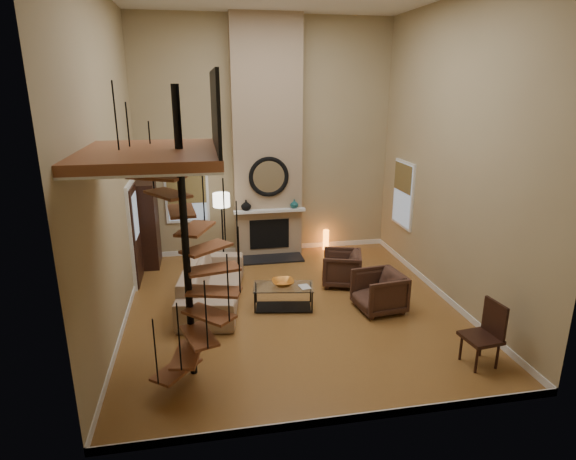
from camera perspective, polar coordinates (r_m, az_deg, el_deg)
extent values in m
cube|color=#AE7638|center=(9.02, 0.47, -9.31)|extent=(6.00, 6.50, 0.01)
cube|color=tan|center=(11.35, -2.67, 10.76)|extent=(6.00, 0.02, 5.50)
cube|color=tan|center=(5.08, 7.53, 2.58)|extent=(6.00, 0.02, 5.50)
cube|color=tan|center=(8.15, -20.83, 7.13)|extent=(0.02, 6.50, 5.50)
cube|color=tan|center=(9.22, 19.35, 8.33)|extent=(0.02, 6.50, 5.50)
cube|color=white|center=(11.94, -2.49, -2.18)|extent=(6.00, 0.02, 0.12)
cube|color=white|center=(6.32, 6.49, -21.71)|extent=(6.00, 0.02, 0.12)
cube|color=white|center=(8.97, -18.93, -10.00)|extent=(0.02, 6.50, 0.12)
cube|color=white|center=(9.95, 17.77, -7.13)|extent=(0.02, 6.50, 0.12)
cube|color=tan|center=(11.16, -2.53, 10.65)|extent=(1.60, 0.38, 5.50)
cube|color=black|center=(11.33, -2.00, -3.48)|extent=(1.50, 0.60, 0.04)
cube|color=black|center=(11.43, -2.25, -0.49)|extent=(0.95, 0.02, 0.72)
cube|color=white|center=(11.19, -2.22, 2.32)|extent=(1.70, 0.18, 0.06)
torus|color=black|center=(11.07, -2.32, 6.41)|extent=(0.94, 0.10, 0.94)
cylinder|color=white|center=(11.08, -2.33, 6.42)|extent=(0.80, 0.01, 0.80)
imported|color=black|center=(11.12, -5.07, 3.00)|extent=(0.24, 0.24, 0.25)
imported|color=#185256|center=(11.29, 0.76, 3.18)|extent=(0.20, 0.20, 0.21)
cube|color=white|center=(11.42, -12.09, 4.58)|extent=(1.02, 0.04, 1.52)
cube|color=#8C9EB2|center=(11.39, -12.10, 4.55)|extent=(0.90, 0.01, 1.40)
cube|color=olive|center=(11.33, -12.16, 5.57)|extent=(0.90, 0.01, 0.98)
cube|color=white|center=(11.17, 13.70, 4.19)|extent=(0.04, 1.02, 1.52)
cube|color=#8C9EB2|center=(11.16, 13.59, 4.19)|extent=(0.01, 0.90, 1.40)
cube|color=olive|center=(11.07, 13.65, 6.13)|extent=(0.01, 0.90, 0.63)
cube|color=white|center=(10.26, -18.02, -0.49)|extent=(0.06, 1.05, 2.16)
cube|color=black|center=(10.27, -17.82, -0.61)|extent=(0.05, 0.90, 2.05)
cube|color=#8C9EB2|center=(10.15, -17.87, 1.68)|extent=(0.01, 0.60, 0.90)
cube|color=brown|center=(6.21, -16.21, 8.76)|extent=(1.70, 2.20, 0.12)
cube|color=white|center=(6.22, -16.16, 8.07)|extent=(1.70, 2.20, 0.03)
cube|color=black|center=(6.13, -8.77, 14.12)|extent=(0.04, 2.20, 0.94)
cylinder|color=black|center=(6.45, -12.26, -1.37)|extent=(0.10, 0.10, 4.02)
cube|color=brown|center=(6.96, -13.27, -16.02)|extent=(0.71, 0.78, 0.04)
cylinder|color=black|center=(6.49, -15.67, -13.95)|extent=(0.02, 0.02, 0.94)
cube|color=brown|center=(6.75, -12.06, -14.44)|extent=(0.46, 0.77, 0.04)
cylinder|color=black|center=(6.21, -12.98, -12.47)|extent=(0.02, 0.02, 0.94)
cube|color=brown|center=(6.63, -10.66, -12.40)|extent=(0.55, 0.79, 0.04)
cylinder|color=black|center=(6.10, -9.83, -10.07)|extent=(0.02, 0.02, 0.94)
cube|color=brown|center=(6.58, -9.49, -9.97)|extent=(0.75, 0.74, 0.04)
cylinder|color=black|center=(6.16, -7.22, -6.98)|extent=(0.02, 0.02, 0.94)
cube|color=brown|center=(6.61, -8.87, -7.32)|extent=(0.79, 0.53, 0.04)
cylinder|color=black|center=(6.35, -5.91, -3.64)|extent=(0.02, 0.02, 0.94)
cube|color=brown|center=(6.67, -8.97, -4.67)|extent=(0.77, 0.48, 0.04)
cylinder|color=black|center=(6.59, -6.13, -0.46)|extent=(0.02, 0.02, 0.94)
cube|color=brown|center=(6.72, -9.77, -2.16)|extent=(0.77, 0.72, 0.04)
cylinder|color=black|center=(6.81, -7.69, 2.34)|extent=(0.02, 0.02, 0.94)
cube|color=brown|center=(6.74, -11.10, 0.15)|extent=(0.58, 0.79, 0.04)
cylinder|color=black|center=(6.95, -10.20, 4.71)|extent=(0.02, 0.02, 0.94)
cube|color=brown|center=(6.70, -12.70, 2.25)|extent=(0.41, 0.75, 0.04)
cylinder|color=black|center=(6.95, -13.18, 6.73)|extent=(0.02, 0.02, 0.94)
cube|color=brown|center=(6.59, -14.28, 4.23)|extent=(0.68, 0.79, 0.04)
cylinder|color=black|center=(6.82, -16.14, 8.53)|extent=(0.02, 0.02, 0.94)
cube|color=brown|center=(6.42, -15.56, 6.17)|extent=(0.80, 0.64, 0.04)
cylinder|color=black|center=(6.56, -18.58, 10.29)|extent=(0.02, 0.02, 0.94)
cube|color=brown|center=(6.22, -16.26, 8.20)|extent=(0.72, 0.34, 0.04)
cylinder|color=black|center=(6.21, -20.00, 12.24)|extent=(0.02, 0.02, 0.94)
cube|color=black|center=(11.21, -16.48, 0.58)|extent=(0.42, 0.89, 1.99)
imported|color=tan|center=(9.20, -9.13, -6.23)|extent=(1.39, 2.72, 0.76)
imported|color=#452A20|center=(9.93, 6.88, -4.59)|extent=(0.98, 0.97, 0.72)
imported|color=#452A20|center=(8.98, 11.33, -7.24)|extent=(0.93, 0.91, 0.76)
cube|color=silver|center=(8.79, -0.56, -6.82)|extent=(1.18, 0.72, 0.02)
cube|color=black|center=(8.97, -0.55, -9.24)|extent=(1.07, 0.62, 0.01)
cylinder|color=black|center=(8.70, -4.01, -8.74)|extent=(0.03, 0.03, 0.40)
cylinder|color=black|center=(8.71, 2.92, -8.70)|extent=(0.03, 0.03, 0.40)
cylinder|color=black|center=(9.10, -3.87, -7.53)|extent=(0.03, 0.03, 0.40)
cylinder|color=black|center=(9.10, 2.74, -7.49)|extent=(0.03, 0.03, 0.40)
imported|color=orange|center=(8.82, -0.62, -6.35)|extent=(0.41, 0.41, 0.10)
imported|color=gray|center=(8.71, 1.90, -6.90)|extent=(0.22, 0.27, 0.02)
cylinder|color=black|center=(11.09, -7.70, -4.13)|extent=(0.34, 0.34, 0.03)
cylinder|color=black|center=(10.83, -7.86, -0.26)|extent=(0.04, 0.04, 1.46)
cylinder|color=#F2E5C6|center=(10.63, -8.03, 3.60)|extent=(0.38, 0.38, 0.30)
cylinder|color=orange|center=(11.99, 4.58, -1.18)|extent=(0.14, 0.14, 0.51)
cube|color=black|center=(7.69, 22.17, -11.92)|extent=(0.54, 0.54, 0.06)
cube|color=black|center=(7.70, 23.60, -9.89)|extent=(0.10, 0.47, 0.58)
cylinder|color=black|center=(7.58, 21.75, -14.32)|extent=(0.04, 0.04, 0.47)
cylinder|color=black|center=(7.79, 23.88, -13.69)|extent=(0.04, 0.04, 0.47)
cylinder|color=black|center=(7.82, 20.09, -13.11)|extent=(0.04, 0.04, 0.47)
cylinder|color=black|center=(8.03, 22.20, -12.54)|extent=(0.04, 0.04, 0.47)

